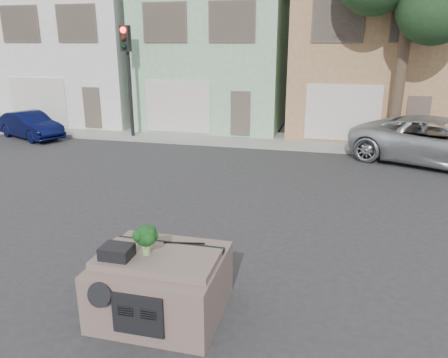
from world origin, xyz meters
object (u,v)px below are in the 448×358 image
at_px(navy_sedan, 32,138).
at_px(traffic_signal, 129,84).
at_px(silver_pickup, 436,165).
at_px(broccoli, 146,240).

height_order(navy_sedan, traffic_signal, traffic_signal).
relative_size(navy_sedan, silver_pickup, 0.61).
bearing_deg(navy_sedan, broccoli, -112.59).
bearing_deg(silver_pickup, broccoli, 173.50).
relative_size(silver_pickup, broccoli, 12.40).
distance_m(navy_sedan, silver_pickup, 17.61).
bearing_deg(silver_pickup, navy_sedan, 112.53).
bearing_deg(broccoli, silver_pickup, 59.72).
distance_m(navy_sedan, broccoli, 16.11).
distance_m(silver_pickup, broccoli, 13.13).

